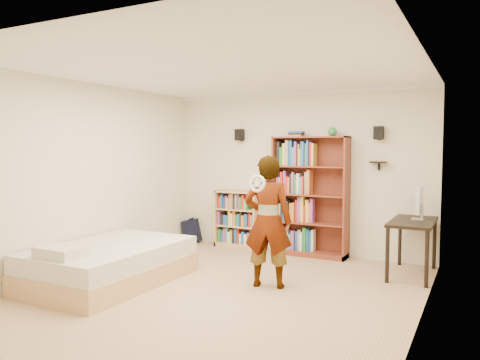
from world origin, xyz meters
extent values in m
cube|color=tan|center=(0.00, 0.00, 0.00)|extent=(4.50, 5.00, 0.01)
cube|color=silver|center=(0.00, 2.50, 1.35)|extent=(4.50, 0.02, 2.70)
cube|color=silver|center=(0.00, -2.50, 1.35)|extent=(4.50, 0.02, 2.70)
cube|color=silver|center=(-2.25, 0.00, 1.35)|extent=(0.02, 5.00, 2.70)
cube|color=silver|center=(2.25, 0.00, 1.35)|extent=(0.02, 5.00, 2.70)
cube|color=white|center=(0.00, 0.00, 2.70)|extent=(4.50, 5.00, 0.02)
cube|color=white|center=(0.00, 2.47, 2.67)|extent=(4.50, 0.06, 0.06)
cube|color=white|center=(0.00, -2.47, 2.67)|extent=(4.50, 0.06, 0.06)
cube|color=white|center=(-2.22, 0.00, 2.67)|extent=(0.06, 5.00, 0.06)
cube|color=white|center=(2.22, 0.00, 2.67)|extent=(0.06, 5.00, 0.06)
cube|color=black|center=(-1.05, 2.40, 2.00)|extent=(0.14, 0.12, 0.20)
cube|color=black|center=(1.35, 2.40, 2.00)|extent=(0.14, 0.12, 0.20)
cube|color=black|center=(1.35, 2.41, 1.55)|extent=(0.25, 0.16, 0.02)
imported|color=black|center=(0.38, 0.43, 0.84)|extent=(0.69, 0.53, 1.68)
torus|color=silver|center=(0.38, 0.11, 1.34)|extent=(0.21, 0.08, 0.22)
camera|label=1|loc=(2.77, -4.95, 1.78)|focal=35.00mm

